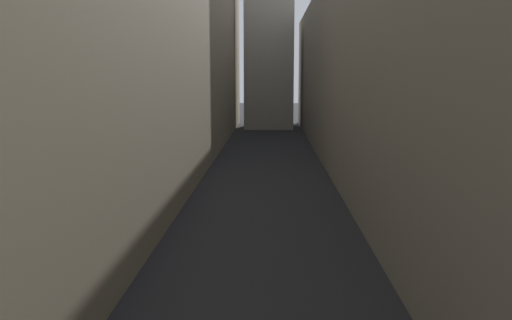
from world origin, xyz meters
TOP-DOWN VIEW (x-y plane):
  - ground_plane at (0.00, 48.00)m, footprint 264.00×264.00m
  - building_block_left at (-10.54, 50.00)m, footprint 10.07×108.00m
  - building_block_right at (12.99, 50.00)m, footprint 14.98×108.00m

SIDE VIEW (x-z plane):
  - ground_plane at x=0.00m, z-range 0.00..0.00m
  - building_block_right at x=12.99m, z-range 0.00..18.31m
  - building_block_left at x=-10.54m, z-range 0.00..22.48m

